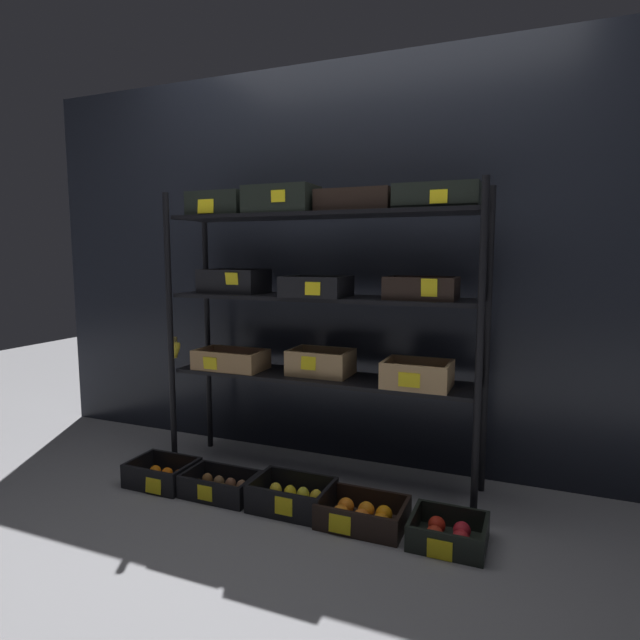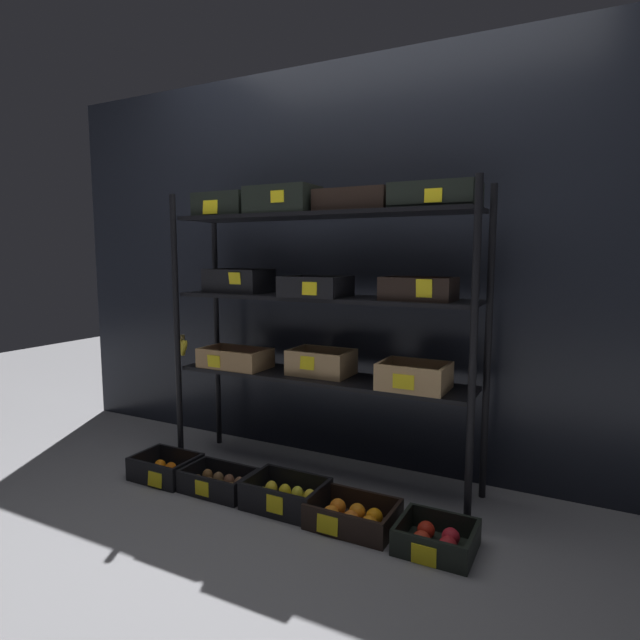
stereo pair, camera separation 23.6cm
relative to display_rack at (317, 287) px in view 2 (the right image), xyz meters
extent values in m
plane|color=gray|center=(0.02, 0.01, -1.01)|extent=(10.00, 10.00, 0.00)
cube|color=black|center=(0.02, 0.38, 0.10)|extent=(4.00, 0.12, 2.20)
cylinder|color=black|center=(-0.78, -0.17, -0.26)|extent=(0.03, 0.03, 1.49)
cylinder|color=black|center=(0.82, -0.17, -0.26)|extent=(0.03, 0.03, 1.49)
cylinder|color=black|center=(-0.78, 0.18, -0.26)|extent=(0.03, 0.03, 1.49)
cylinder|color=black|center=(0.82, 0.18, -0.26)|extent=(0.03, 0.03, 1.49)
cube|color=black|center=(0.02, 0.01, -0.46)|extent=(1.57, 0.31, 0.02)
cube|color=black|center=(0.02, 0.01, -0.05)|extent=(1.57, 0.31, 0.02)
cube|color=black|center=(0.02, 0.01, 0.36)|extent=(1.57, 0.31, 0.02)
cube|color=#A87F51|center=(-0.49, -0.03, -0.45)|extent=(0.38, 0.22, 0.01)
cube|color=#A87F51|center=(-0.49, -0.13, -0.40)|extent=(0.38, 0.02, 0.09)
cube|color=#A87F51|center=(-0.49, 0.07, -0.40)|extent=(0.38, 0.02, 0.09)
cube|color=#A87F51|center=(-0.67, -0.03, -0.40)|extent=(0.02, 0.19, 0.09)
cube|color=#A87F51|center=(-0.31, -0.03, -0.40)|extent=(0.02, 0.19, 0.09)
sphere|color=#6C2945|center=(-0.61, -0.06, -0.42)|extent=(0.05, 0.05, 0.05)
sphere|color=#5D2E46|center=(-0.55, -0.07, -0.42)|extent=(0.05, 0.05, 0.05)
sphere|color=#67274D|center=(-0.49, -0.07, -0.42)|extent=(0.05, 0.05, 0.05)
sphere|color=#622246|center=(-0.43, -0.07, -0.42)|extent=(0.05, 0.05, 0.05)
sphere|color=#5F1758|center=(-0.37, -0.07, -0.42)|extent=(0.05, 0.05, 0.05)
sphere|color=#541B52|center=(-0.61, 0.00, -0.42)|extent=(0.05, 0.05, 0.05)
sphere|color=#551949|center=(-0.55, 0.00, -0.42)|extent=(0.05, 0.05, 0.05)
sphere|color=#692F58|center=(-0.49, 0.00, -0.42)|extent=(0.05, 0.05, 0.05)
sphere|color=#6B1B4B|center=(-0.43, 0.00, -0.42)|extent=(0.05, 0.05, 0.05)
sphere|color=#69174A|center=(-0.37, 0.00, -0.42)|extent=(0.05, 0.05, 0.05)
cube|color=yellow|center=(-0.55, -0.14, -0.41)|extent=(0.08, 0.01, 0.06)
cube|color=tan|center=(0.01, 0.03, -0.45)|extent=(0.32, 0.22, 0.01)
cube|color=tan|center=(0.01, -0.07, -0.38)|extent=(0.32, 0.02, 0.12)
cube|color=tan|center=(0.01, 0.13, -0.38)|extent=(0.32, 0.02, 0.12)
cube|color=tan|center=(-0.14, 0.03, -0.38)|extent=(0.02, 0.19, 0.12)
cube|color=tan|center=(0.16, 0.03, -0.38)|extent=(0.02, 0.19, 0.12)
sphere|color=gold|center=(-0.04, 0.00, -0.41)|extent=(0.07, 0.07, 0.07)
sphere|color=#E0BC4D|center=(0.07, 0.00, -0.41)|extent=(0.07, 0.07, 0.07)
sphere|color=#D3C84B|center=(-0.05, 0.06, -0.41)|extent=(0.07, 0.07, 0.07)
sphere|color=gold|center=(0.07, 0.06, -0.41)|extent=(0.07, 0.07, 0.07)
cube|color=yellow|center=(-0.01, -0.08, -0.37)|extent=(0.08, 0.01, 0.08)
cube|color=tan|center=(0.53, -0.03, -0.45)|extent=(0.31, 0.23, 0.01)
cube|color=tan|center=(0.53, -0.14, -0.39)|extent=(0.31, 0.02, 0.11)
cube|color=tan|center=(0.53, 0.08, -0.39)|extent=(0.31, 0.02, 0.11)
cube|color=tan|center=(0.38, -0.03, -0.39)|extent=(0.02, 0.20, 0.11)
cube|color=tan|center=(0.67, -0.03, -0.39)|extent=(0.02, 0.20, 0.11)
ellipsoid|color=brown|center=(0.45, -0.07, -0.41)|extent=(0.05, 0.05, 0.07)
ellipsoid|color=brown|center=(0.53, -0.07, -0.41)|extent=(0.05, 0.05, 0.07)
ellipsoid|color=brown|center=(0.60, -0.07, -0.41)|extent=(0.05, 0.05, 0.07)
ellipsoid|color=brown|center=(0.45, 0.00, -0.41)|extent=(0.05, 0.05, 0.07)
ellipsoid|color=brown|center=(0.53, 0.01, -0.41)|extent=(0.05, 0.05, 0.07)
ellipsoid|color=brown|center=(0.60, 0.00, -0.41)|extent=(0.05, 0.05, 0.07)
cube|color=yellow|center=(0.51, -0.15, -0.40)|extent=(0.10, 0.00, 0.07)
cube|color=black|center=(-0.49, 0.02, -0.04)|extent=(0.34, 0.23, 0.01)
cube|color=black|center=(-0.49, -0.09, 0.03)|extent=(0.34, 0.02, 0.12)
cube|color=black|center=(-0.49, 0.13, 0.03)|extent=(0.34, 0.02, 0.12)
cube|color=black|center=(-0.66, 0.02, 0.03)|extent=(0.02, 0.20, 0.12)
cube|color=black|center=(-0.33, 0.02, 0.03)|extent=(0.02, 0.20, 0.12)
sphere|color=orange|center=(-0.56, -0.01, 0.00)|extent=(0.07, 0.07, 0.07)
sphere|color=orange|center=(-0.44, -0.01, 0.00)|extent=(0.07, 0.07, 0.07)
sphere|color=orange|center=(-0.55, 0.06, 0.00)|extent=(0.07, 0.07, 0.07)
sphere|color=orange|center=(-0.43, 0.05, 0.00)|extent=(0.07, 0.07, 0.07)
cube|color=yellow|center=(-0.44, -0.10, 0.03)|extent=(0.07, 0.01, 0.07)
cube|color=black|center=(0.02, -0.04, -0.04)|extent=(0.31, 0.25, 0.01)
cube|color=black|center=(0.02, -0.16, 0.01)|extent=(0.31, 0.02, 0.09)
cube|color=black|center=(0.02, 0.08, 0.01)|extent=(0.31, 0.02, 0.09)
cube|color=black|center=(-0.13, -0.04, 0.01)|extent=(0.02, 0.22, 0.09)
cube|color=black|center=(0.17, -0.04, 0.01)|extent=(0.02, 0.22, 0.09)
sphere|color=#91B63D|center=(-0.04, -0.07, 0.00)|extent=(0.07, 0.07, 0.07)
sphere|color=#83B23A|center=(0.07, -0.07, 0.00)|extent=(0.07, 0.07, 0.07)
sphere|color=#86B238|center=(-0.03, 0.00, 0.00)|extent=(0.07, 0.07, 0.07)
sphere|color=#92B442|center=(0.07, 0.00, 0.00)|extent=(0.07, 0.07, 0.07)
cube|color=yellow|center=(0.05, -0.17, 0.00)|extent=(0.08, 0.01, 0.06)
cube|color=black|center=(0.53, -0.01, -0.04)|extent=(0.33, 0.20, 0.01)
cube|color=black|center=(0.53, -0.10, 0.01)|extent=(0.33, 0.02, 0.09)
cube|color=black|center=(0.53, 0.08, 0.01)|extent=(0.33, 0.02, 0.09)
cube|color=black|center=(0.38, -0.01, 0.01)|extent=(0.02, 0.17, 0.09)
cube|color=black|center=(0.69, -0.01, 0.01)|extent=(0.02, 0.17, 0.09)
sphere|color=red|center=(0.47, -0.03, 0.00)|extent=(0.07, 0.07, 0.07)
sphere|color=red|center=(0.58, -0.04, 0.00)|extent=(0.07, 0.07, 0.07)
sphere|color=red|center=(0.47, 0.02, 0.00)|extent=(0.07, 0.07, 0.07)
sphere|color=red|center=(0.58, 0.02, 0.00)|extent=(0.07, 0.07, 0.07)
cube|color=yellow|center=(0.59, -0.11, 0.02)|extent=(0.07, 0.01, 0.08)
cube|color=black|center=(-0.55, 0.02, 0.37)|extent=(0.32, 0.25, 0.01)
cube|color=black|center=(-0.55, -0.10, 0.43)|extent=(0.32, 0.02, 0.11)
cube|color=black|center=(-0.55, 0.14, 0.43)|extent=(0.32, 0.02, 0.11)
cube|color=black|center=(-0.70, 0.02, 0.43)|extent=(0.02, 0.22, 0.11)
cube|color=black|center=(-0.40, 0.02, 0.43)|extent=(0.02, 0.22, 0.11)
ellipsoid|color=tan|center=(-0.63, -0.02, 0.42)|extent=(0.07, 0.07, 0.09)
ellipsoid|color=#B4C250|center=(-0.55, -0.02, 0.42)|extent=(0.07, 0.07, 0.09)
ellipsoid|color=#B0BA5C|center=(-0.48, -0.02, 0.42)|extent=(0.07, 0.07, 0.09)
ellipsoid|color=tan|center=(-0.62, 0.06, 0.42)|extent=(0.07, 0.07, 0.09)
ellipsoid|color=tan|center=(-0.55, 0.05, 0.42)|extent=(0.07, 0.07, 0.09)
ellipsoid|color=#B1B253|center=(-0.47, 0.06, 0.42)|extent=(0.07, 0.07, 0.09)
cube|color=yellow|center=(-0.57, -0.11, 0.41)|extent=(0.09, 0.01, 0.07)
cube|color=black|center=(-0.18, -0.03, 0.37)|extent=(0.35, 0.22, 0.01)
cube|color=black|center=(-0.18, -0.13, 0.44)|extent=(0.35, 0.02, 0.12)
cube|color=black|center=(-0.18, 0.07, 0.44)|extent=(0.35, 0.02, 0.12)
cube|color=black|center=(-0.35, -0.03, 0.44)|extent=(0.02, 0.18, 0.12)
cube|color=black|center=(-0.01, -0.03, 0.44)|extent=(0.02, 0.18, 0.12)
ellipsoid|color=yellow|center=(-0.28, -0.06, 0.42)|extent=(0.06, 0.06, 0.08)
ellipsoid|color=yellow|center=(-0.21, -0.06, 0.42)|extent=(0.06, 0.06, 0.08)
ellipsoid|color=yellow|center=(-0.15, -0.06, 0.42)|extent=(0.06, 0.06, 0.08)
ellipsoid|color=yellow|center=(-0.08, -0.06, 0.42)|extent=(0.06, 0.06, 0.08)
ellipsoid|color=yellow|center=(-0.27, 0.00, 0.42)|extent=(0.06, 0.06, 0.08)
ellipsoid|color=yellow|center=(-0.21, 0.00, 0.42)|extent=(0.06, 0.06, 0.08)
ellipsoid|color=yellow|center=(-0.15, 0.00, 0.42)|extent=(0.06, 0.06, 0.08)
ellipsoid|color=yellow|center=(-0.08, 0.01, 0.42)|extent=(0.06, 0.06, 0.08)
cube|color=yellow|center=(-0.14, -0.14, 0.44)|extent=(0.07, 0.00, 0.06)
cube|color=black|center=(0.20, 0.03, 0.37)|extent=(0.37, 0.24, 0.01)
cube|color=black|center=(0.20, -0.08, 0.42)|extent=(0.37, 0.02, 0.09)
cube|color=black|center=(0.20, 0.14, 0.42)|extent=(0.37, 0.02, 0.09)
cube|color=black|center=(0.03, 0.03, 0.42)|extent=(0.02, 0.21, 0.09)
cube|color=black|center=(0.38, 0.03, 0.42)|extent=(0.02, 0.21, 0.09)
sphere|color=orange|center=(0.10, -0.01, 0.41)|extent=(0.06, 0.06, 0.06)
sphere|color=orange|center=(0.17, -0.01, 0.41)|extent=(0.06, 0.06, 0.06)
sphere|color=orange|center=(0.23, -0.01, 0.41)|extent=(0.06, 0.06, 0.06)
sphere|color=orange|center=(0.30, -0.01, 0.41)|extent=(0.06, 0.06, 0.06)
sphere|color=orange|center=(0.10, 0.06, 0.41)|extent=(0.06, 0.06, 0.06)
sphere|color=orange|center=(0.16, 0.06, 0.41)|extent=(0.06, 0.06, 0.06)
sphere|color=orange|center=(0.24, 0.06, 0.41)|extent=(0.06, 0.06, 0.06)
sphere|color=orange|center=(0.31, 0.07, 0.41)|extent=(0.06, 0.06, 0.06)
cube|color=black|center=(0.59, 0.00, 0.37)|extent=(0.38, 0.24, 0.01)
cube|color=black|center=(0.59, -0.11, 0.43)|extent=(0.38, 0.02, 0.10)
cube|color=black|center=(0.59, 0.11, 0.43)|extent=(0.38, 0.02, 0.10)
cube|color=black|center=(0.41, 0.00, 0.43)|extent=(0.02, 0.20, 0.10)
cube|color=black|center=(0.77, 0.00, 0.43)|extent=(0.02, 0.20, 0.10)
sphere|color=#622947|center=(0.48, -0.05, 0.40)|extent=(0.05, 0.05, 0.05)
sphere|color=#5D2D47|center=(0.53, -0.05, 0.40)|extent=(0.05, 0.05, 0.05)
sphere|color=#642D45|center=(0.59, -0.05, 0.40)|extent=(0.05, 0.05, 0.05)
sphere|color=#69184D|center=(0.65, -0.05, 0.40)|extent=(0.05, 0.05, 0.05)
sphere|color=#612C56|center=(0.71, -0.05, 0.40)|extent=(0.05, 0.05, 0.05)
sphere|color=#681A53|center=(0.48, 0.00, 0.40)|extent=(0.05, 0.05, 0.05)
sphere|color=#60205B|center=(0.54, 0.00, 0.40)|extent=(0.05, 0.05, 0.05)
sphere|color=#541F45|center=(0.60, 0.00, 0.40)|extent=(0.05, 0.05, 0.05)
sphere|color=#68215D|center=(0.65, 0.00, 0.40)|extent=(0.05, 0.05, 0.05)
sphere|color=#572E50|center=(0.71, 0.00, 0.40)|extent=(0.05, 0.05, 0.05)
sphere|color=#562A4A|center=(0.47, 0.06, 0.40)|extent=(0.05, 0.05, 0.05)
sphere|color=#5C1A5D|center=(0.54, 0.05, 0.40)|extent=(0.05, 0.05, 0.05)
sphere|color=#6A2949|center=(0.60, 0.06, 0.40)|extent=(0.05, 0.05, 0.05)
sphere|color=#57224A|center=(0.66, 0.05, 0.40)|extent=(0.05, 0.05, 0.05)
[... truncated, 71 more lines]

